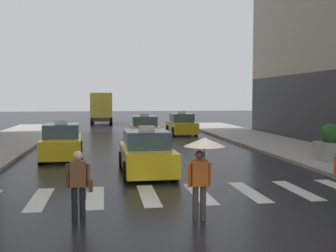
# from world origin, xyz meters

# --- Properties ---
(ground_plane) EXTENTS (160.00, 160.00, 0.00)m
(ground_plane) POSITION_xyz_m (0.00, 0.00, 0.00)
(ground_plane) COLOR black
(crosswalk_markings) EXTENTS (11.30, 2.80, 0.01)m
(crosswalk_markings) POSITION_xyz_m (-0.00, 3.00, 0.00)
(crosswalk_markings) COLOR silver
(crosswalk_markings) RESTS_ON ground
(taxi_lead) EXTENTS (1.99, 4.57, 1.80)m
(taxi_lead) POSITION_xyz_m (-0.47, 6.69, 0.72)
(taxi_lead) COLOR yellow
(taxi_lead) RESTS_ON ground
(taxi_second) EXTENTS (2.11, 4.62, 1.80)m
(taxi_second) POSITION_xyz_m (-4.06, 11.26, 0.72)
(taxi_second) COLOR yellow
(taxi_second) RESTS_ON ground
(taxi_third) EXTENTS (2.03, 4.59, 1.80)m
(taxi_third) POSITION_xyz_m (0.63, 19.11, 0.72)
(taxi_third) COLOR gold
(taxi_third) RESTS_ON ground
(taxi_fourth) EXTENTS (1.96, 4.55, 1.80)m
(taxi_fourth) POSITION_xyz_m (3.91, 22.98, 0.72)
(taxi_fourth) COLOR yellow
(taxi_fourth) RESTS_ON ground
(box_truck) EXTENTS (2.28, 7.54, 3.35)m
(box_truck) POSITION_xyz_m (-2.37, 36.66, 1.85)
(box_truck) COLOR #2D2D2D
(box_truck) RESTS_ON ground
(pedestrian_with_umbrella) EXTENTS (0.96, 0.96, 1.94)m
(pedestrian_with_umbrella) POSITION_xyz_m (0.22, 0.33, 1.52)
(pedestrian_with_umbrella) COLOR #473D33
(pedestrian_with_umbrella) RESTS_ON ground
(pedestrian_with_handbag) EXTENTS (0.60, 0.24, 1.65)m
(pedestrian_with_handbag) POSITION_xyz_m (-2.62, 0.66, 0.93)
(pedestrian_with_handbag) COLOR black
(pedestrian_with_handbag) RESTS_ON ground
(planter_near_corner) EXTENTS (1.10, 1.10, 1.60)m
(planter_near_corner) POSITION_xyz_m (7.62, 7.62, 0.87)
(planter_near_corner) COLOR #A8A399
(planter_near_corner) RESTS_ON curb_right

